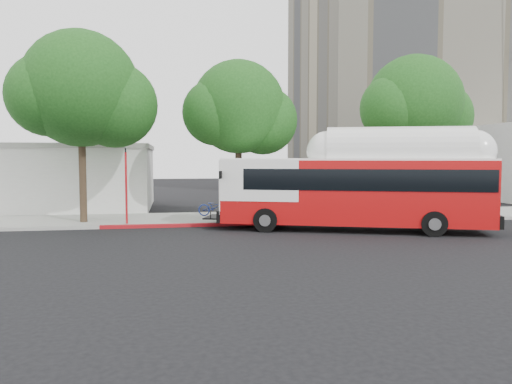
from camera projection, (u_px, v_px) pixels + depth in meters
ground at (280, 237)px, 21.40m from camera, size 120.00×120.00×0.00m
sidewalk at (255, 217)px, 27.79m from camera, size 60.00×5.00×0.15m
curb_strip at (264, 224)px, 25.23m from camera, size 60.00×0.30×0.15m
red_curb_segment at (204, 225)px, 24.73m from camera, size 10.00×0.32×0.16m
street_tree_left at (91, 94)px, 24.99m from camera, size 6.67×5.80×9.74m
street_tree_mid at (246, 111)px, 26.85m from camera, size 5.75×5.00×8.62m
street_tree_right at (421, 107)px, 28.30m from camera, size 6.21×5.40×9.18m
apartment_tower at (395, 18)px, 50.71m from camera, size 18.00×18.00×37.00m
low_commercial_bldg at (26, 177)px, 32.69m from camera, size 16.20×10.20×4.25m
transit_bus at (355, 192)px, 23.21m from camera, size 13.08×6.54×3.87m
signal_pole at (126, 186)px, 24.50m from camera, size 0.11×0.37×3.89m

